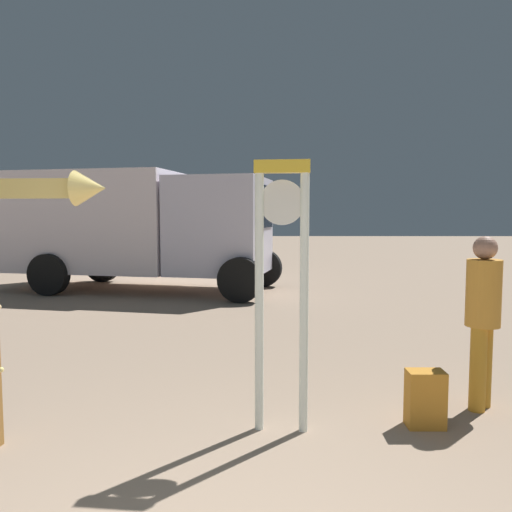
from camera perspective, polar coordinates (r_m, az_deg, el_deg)
name	(u,v)px	position (r m, az deg, el deg)	size (l,w,h in m)	color
standing_clock	(282,270)	(3.93, 2.94, -1.57)	(0.44, 0.13, 2.15)	white
arrow_sign	(26,245)	(3.95, -24.73, 1.11)	(0.97, 0.27, 2.35)	olive
person_near_clock	(483,313)	(4.86, 24.41, -5.95)	(0.30, 0.30, 1.54)	#C78826
backpack	(425,399)	(4.45, 18.68, -15.17)	(0.30, 0.23, 0.47)	orange
box_truck_near	(132,224)	(11.87, -13.98, 3.54)	(6.64, 3.61, 2.69)	white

